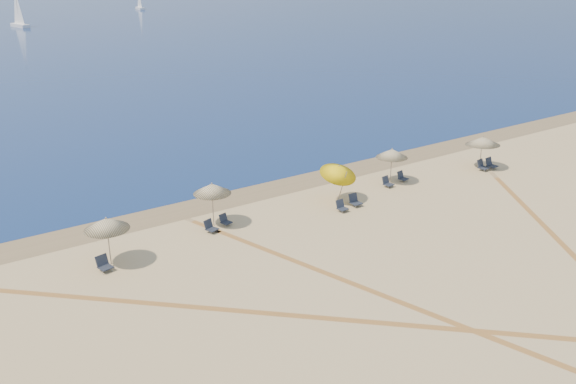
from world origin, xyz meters
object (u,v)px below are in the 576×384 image
umbrella_2 (212,189)px  sailboat_0 (139,1)px  umbrella_3 (339,171)px  chair_2 (104,264)px  umbrella_4 (392,153)px  chair_6 (355,201)px  chair_5 (341,206)px  chair_10 (491,164)px  umbrella_1 (107,224)px  sailboat_1 (18,13)px  chair_3 (210,227)px  chair_9 (482,166)px  umbrella_5 (483,141)px  chair_4 (225,220)px  chair_7 (387,182)px  chair_8 (402,177)px

umbrella_2 → sailboat_0: bearing=70.1°
umbrella_3 → chair_2: umbrella_3 is taller
umbrella_3 → umbrella_4: size_ratio=1.12×
sailboat_0 → chair_6: bearing=-100.2°
chair_5 → chair_10: size_ratio=0.82×
umbrella_4 → umbrella_1: bearing=-177.5°
chair_10 → umbrella_4: bearing=160.4°
sailboat_1 → chair_3: bearing=-108.2°
umbrella_2 → chair_9: (19.57, -2.15, -1.82)m
umbrella_2 → chair_6: (8.19, -2.15, -1.83)m
umbrella_2 → chair_5: 7.64m
umbrella_5 → chair_6: 11.75m
umbrella_4 → chair_10: umbrella_4 is taller
umbrella_2 → umbrella_1: bearing=-168.6°
umbrella_1 → umbrella_5: (25.97, -0.55, -0.14)m
umbrella_5 → chair_10: size_ratio=2.97×
umbrella_4 → chair_2: (-19.27, -1.24, -1.68)m
chair_5 → chair_4: bearing=160.2°
umbrella_2 → umbrella_3: bearing=-8.5°
umbrella_2 → chair_5: (7.03, -2.35, -1.86)m
chair_2 → chair_4: 7.29m
umbrella_1 → chair_3: umbrella_1 is taller
chair_2 → chair_7: size_ratio=1.13×
chair_3 → umbrella_2: bearing=31.4°
chair_9 → sailboat_0: sailboat_0 is taller
chair_2 → umbrella_1: bearing=29.7°
chair_6 → sailboat_1: bearing=86.9°
chair_2 → chair_5: 13.66m
umbrella_4 → sailboat_0: 150.50m
chair_2 → sailboat_1: size_ratio=0.09×
chair_7 → chair_8: (1.53, 0.24, -0.01)m
chair_3 → chair_10: size_ratio=0.99×
umbrella_1 → sailboat_1: sailboat_1 is taller
umbrella_3 → sailboat_0: bearing=72.9°
chair_3 → sailboat_1: (14.37, 114.42, 2.53)m
sailboat_0 → umbrella_2: bearing=-103.3°
chair_10 → sailboat_1: 116.21m
chair_3 → chair_7: chair_7 is taller
umbrella_4 → chair_3: 13.31m
umbrella_5 → umbrella_2: bearing=174.9°
chair_8 → chair_9: size_ratio=0.90×
chair_8 → sailboat_0: 150.51m
chair_5 → chair_7: bearing=14.6°
umbrella_1 → chair_3: (5.61, 0.59, -1.80)m
chair_2 → chair_7: (18.57, 0.79, -0.02)m
umbrella_2 → chair_3: (-0.54, -0.65, -1.85)m
chair_7 → sailboat_0: 151.14m
chair_2 → umbrella_4: bearing=-8.6°
chair_8 → chair_10: (6.87, -1.60, 0.04)m
umbrella_2 → chair_3: umbrella_2 is taller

